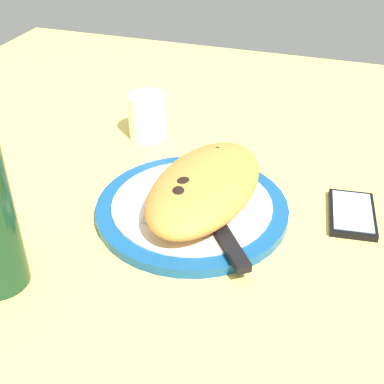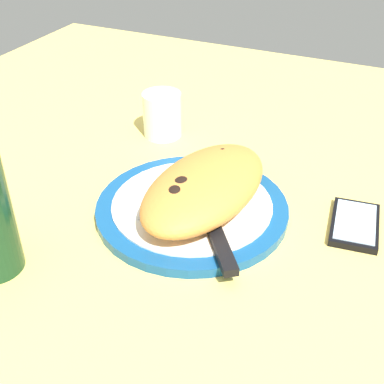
{
  "view_description": "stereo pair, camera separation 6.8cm",
  "coord_description": "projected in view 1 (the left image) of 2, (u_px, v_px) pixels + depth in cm",
  "views": [
    {
      "loc": [
        60.34,
        20.09,
        47.04
      ],
      "look_at": [
        0.0,
        0.0,
        3.81
      ],
      "focal_mm": 48.39,
      "sensor_mm": 36.0,
      "label": 1
    },
    {
      "loc": [
        57.83,
        26.45,
        47.04
      ],
      "look_at": [
        0.0,
        0.0,
        3.81
      ],
      "focal_mm": 48.39,
      "sensor_mm": 36.0,
      "label": 2
    }
  ],
  "objects": [
    {
      "name": "water_glass",
      "position": [
        148.0,
        119.0,
        0.97
      ],
      "size": [
        7.27,
        7.27,
        8.5
      ],
      "color": "silver",
      "rests_on": "ground_plane"
    },
    {
      "name": "plate",
      "position": [
        192.0,
        208.0,
        0.79
      ],
      "size": [
        29.15,
        29.15,
        1.81
      ],
      "color": "navy",
      "rests_on": "ground_plane"
    },
    {
      "name": "smartphone",
      "position": [
        352.0,
        214.0,
        0.78
      ],
      "size": [
        11.98,
        8.01,
        1.16
      ],
      "color": "black",
      "rests_on": "ground_plane"
    },
    {
      "name": "knife",
      "position": [
        223.0,
        234.0,
        0.71
      ],
      "size": [
        18.89,
        14.68,
        1.2
      ],
      "color": "silver",
      "rests_on": "plate"
    },
    {
      "name": "calzone",
      "position": [
        205.0,
        186.0,
        0.76
      ],
      "size": [
        27.73,
        17.19,
        6.12
      ],
      "color": "orange",
      "rests_on": "plate"
    },
    {
      "name": "fork",
      "position": [
        161.0,
        196.0,
        0.79
      ],
      "size": [
        17.22,
        3.3,
        0.4
      ],
      "color": "silver",
      "rests_on": "plate"
    },
    {
      "name": "ground_plane",
      "position": [
        192.0,
        220.0,
        0.8
      ],
      "size": [
        150.0,
        150.0,
        3.0
      ],
      "primitive_type": "cube",
      "color": "#EACC60"
    }
  ]
}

